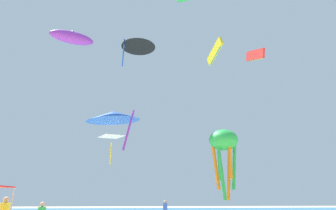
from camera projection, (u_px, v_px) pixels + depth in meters
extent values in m
sphere|color=tan|center=(6.00, 200.00, 14.63)|extent=(0.28, 0.28, 0.28)
cylinder|color=blue|center=(165.00, 207.00, 26.04)|extent=(0.39, 0.39, 0.66)
sphere|color=tan|center=(165.00, 202.00, 26.18)|extent=(0.25, 0.25, 0.25)
sphere|color=tan|center=(43.00, 204.00, 14.77)|extent=(0.25, 0.25, 0.25)
cone|color=black|center=(138.00, 44.00, 43.68)|extent=(5.67, 5.69, 1.03)
cylinder|color=blue|center=(123.00, 53.00, 42.73)|extent=(0.40, 1.62, 3.75)
cube|color=yellow|center=(215.00, 52.00, 46.51)|extent=(1.53, 5.05, 3.11)
cube|color=teal|center=(215.00, 56.00, 46.31)|extent=(0.96, 3.88, 1.72)
ellipsoid|color=green|center=(223.00, 140.00, 31.28)|extent=(3.94, 3.94, 2.21)
cylinder|color=green|center=(219.00, 164.00, 31.37)|extent=(0.46, 0.66, 3.43)
cylinder|color=orange|center=(216.00, 168.00, 30.48)|extent=(0.77, 0.41, 4.44)
cylinder|color=green|center=(222.00, 172.00, 29.52)|extent=(0.69, 0.76, 5.46)
cylinder|color=orange|center=(230.00, 162.00, 29.76)|extent=(0.46, 0.66, 3.43)
cylinder|color=green|center=(234.00, 168.00, 30.34)|extent=(0.77, 0.41, 4.44)
cylinder|color=orange|center=(229.00, 173.00, 30.99)|extent=(0.69, 0.76, 5.46)
cube|color=white|center=(112.00, 136.00, 31.67)|extent=(3.09, 3.09, 0.18)
cylinder|color=yellow|center=(111.00, 154.00, 31.11)|extent=(0.15, 0.15, 2.39)
ellipsoid|color=purple|center=(72.00, 38.00, 31.48)|extent=(4.83, 3.06, 1.51)
cone|color=black|center=(73.00, 32.00, 31.70)|extent=(0.89, 0.92, 0.57)
cone|color=blue|center=(113.00, 116.00, 27.21)|extent=(7.03, 7.03, 1.45)
cylinder|color=purple|center=(129.00, 130.00, 25.49)|extent=(0.99, 1.04, 3.78)
cube|color=red|center=(255.00, 55.00, 41.32)|extent=(0.99, 4.65, 2.83)
cube|color=yellow|center=(256.00, 59.00, 41.13)|extent=(0.68, 3.57, 1.56)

